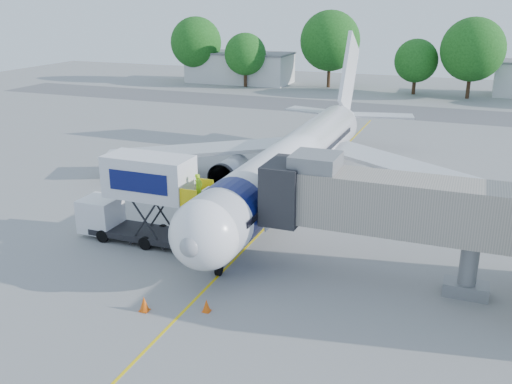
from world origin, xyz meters
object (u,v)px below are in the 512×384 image
(jet_bridge, at_px, (381,203))
(ground_tug, at_px, (95,308))
(catering_hiloader, at_px, (141,199))
(aircraft, at_px, (296,160))

(jet_bridge, distance_m, ground_tug, 14.79)
(catering_hiloader, bearing_deg, ground_tug, -71.22)
(jet_bridge, bearing_deg, aircraft, 125.70)
(aircraft, xyz_separation_m, jet_bridge, (7.99, -11.12, 1.39))
(ground_tug, bearing_deg, jet_bridge, 62.12)
(aircraft, xyz_separation_m, ground_tug, (-3.22, -20.09, -2.14))
(aircraft, height_order, jet_bridge, aircraft)
(ground_tug, bearing_deg, aircraft, 104.36)
(catering_hiloader, bearing_deg, aircraft, 60.59)
(aircraft, relative_size, catering_hiloader, 4.44)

